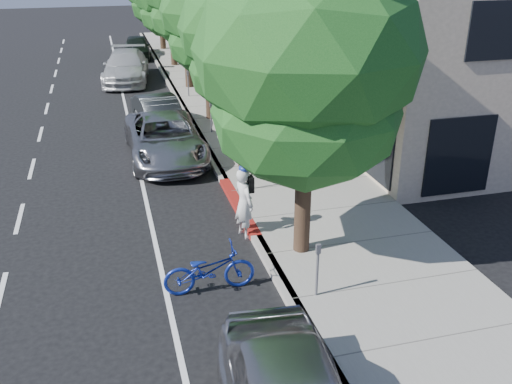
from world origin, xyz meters
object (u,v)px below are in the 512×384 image
object	(u,v)px
pedestrian	(294,106)
dark_suv_far	(137,47)
street_tree_2	(207,13)
cyclist	(244,203)
dark_sedan	(160,115)
silver_suv	(165,138)
bicycle	(209,270)
street_tree_1	(243,31)
street_tree_0	(308,55)
white_pickup	(126,67)

from	to	relation	value
pedestrian	dark_suv_far	bearing A→B (deg)	-117.76
street_tree_2	cyclist	distance (m)	11.30
dark_sedan	pedestrian	bearing A→B (deg)	-22.36
silver_suv	pedestrian	bearing A→B (deg)	17.25
bicycle	silver_suv	size ratio (longest dim) A/B	0.37
street_tree_2	street_tree_1	bearing A→B (deg)	-90.00
silver_suv	dark_sedan	size ratio (longest dim) A/B	1.28
bicycle	pedestrian	xyz separation A→B (m)	(5.54, 10.61, 0.56)
street_tree_0	pedestrian	bearing A→B (deg)	72.61
street_tree_1	bicycle	distance (m)	8.50
street_tree_1	dark_sedan	bearing A→B (deg)	114.73
street_tree_1	street_tree_2	distance (m)	6.00
pedestrian	bicycle	bearing A→B (deg)	19.25
street_tree_1	silver_suv	world-z (taller)	street_tree_1
street_tree_2	silver_suv	bearing A→B (deg)	-120.59
cyclist	dark_sedan	world-z (taller)	cyclist
bicycle	dark_suv_far	distance (m)	28.70
bicycle	pedestrian	bearing A→B (deg)	-27.66
street_tree_0	street_tree_1	distance (m)	6.01
bicycle	white_pickup	bearing A→B (deg)	1.40
street_tree_2	dark_sedan	bearing A→B (deg)	-156.53
silver_suv	dark_suv_far	world-z (taller)	silver_suv
street_tree_0	pedestrian	xyz separation A→B (m)	(3.01, 9.61, -3.87)
street_tree_1	white_pickup	world-z (taller)	street_tree_1
street_tree_0	cyclist	size ratio (longest dim) A/B	4.24
dark_sedan	white_pickup	world-z (taller)	white_pickup
bicycle	dark_suv_far	bearing A→B (deg)	-1.20
street_tree_2	white_pickup	distance (m)	9.95
street_tree_2	white_pickup	size ratio (longest dim) A/B	1.26
street_tree_2	silver_suv	distance (m)	6.15
bicycle	dark_sedan	bearing A→B (deg)	-1.18
silver_suv	dark_suv_far	distance (m)	19.87
street_tree_0	dark_suv_far	size ratio (longest dim) A/B	1.93
street_tree_2	dark_sedan	size ratio (longest dim) A/B	1.66
cyclist	street_tree_2	bearing A→B (deg)	-24.04
street_tree_1	bicycle	bearing A→B (deg)	-109.84
bicycle	silver_suv	distance (m)	8.83
white_pickup	street_tree_0	bearing A→B (deg)	-74.19
street_tree_2	silver_suv	size ratio (longest dim) A/B	1.30
street_tree_0	dark_sedan	size ratio (longest dim) A/B	1.87
street_tree_2	cyclist	size ratio (longest dim) A/B	3.78
dark_sedan	dark_suv_far	world-z (taller)	dark_suv_far
street_tree_0	bicycle	xyz separation A→B (m)	(-2.53, -1.00, -4.43)
silver_suv	street_tree_1	bearing A→B (deg)	-37.31
street_tree_1	pedestrian	world-z (taller)	street_tree_1
silver_suv	street_tree_0	bearing A→B (deg)	-73.34
street_tree_1	pedestrian	size ratio (longest dim) A/B	3.89
street_tree_1	pedestrian	bearing A→B (deg)	50.20
street_tree_2	white_pickup	xyz separation A→B (m)	(-3.10, 8.69, -3.73)
dark_sedan	dark_suv_far	distance (m)	16.69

